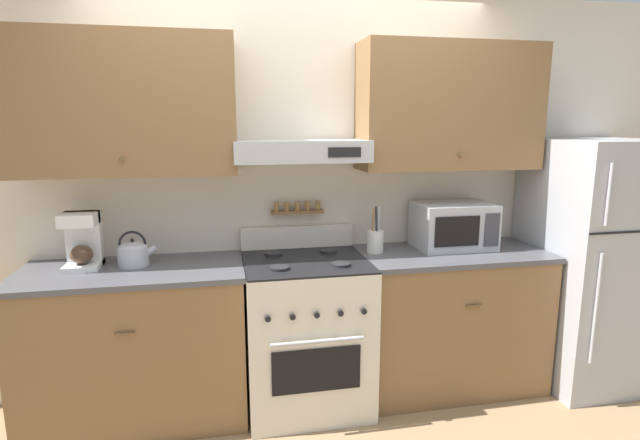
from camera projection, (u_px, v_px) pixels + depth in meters
name	position (u px, v px, depth m)	size (l,w,h in m)	color
ground_plane	(315.00, 427.00, 2.89)	(16.00, 16.00, 0.00)	#937551
wall_back	(295.00, 163.00, 3.16)	(5.20, 0.46, 2.55)	beige
counter_left	(137.00, 344.00, 2.91)	(1.25, 0.64, 0.92)	brown
counter_right	(449.00, 318.00, 3.30)	(1.19, 0.64, 0.92)	brown
stove_range	(306.00, 332.00, 3.07)	(0.74, 0.70, 1.07)	beige
refrigerator	(592.00, 262.00, 3.34)	(0.74, 0.78, 1.63)	#ADAFB5
tea_kettle	(133.00, 253.00, 2.88)	(0.22, 0.17, 0.20)	#B7B7BC
coffee_maker	(83.00, 240.00, 2.83)	(0.19, 0.22, 0.32)	white
microwave	(453.00, 225.00, 3.27)	(0.49, 0.36, 0.30)	#ADAFB5
utensil_crock	(375.00, 240.00, 3.16)	(0.11, 0.11, 0.30)	silver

